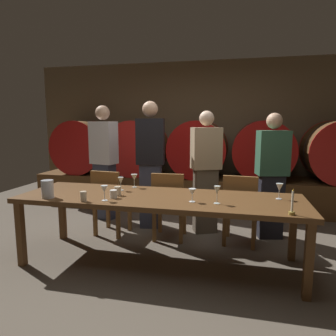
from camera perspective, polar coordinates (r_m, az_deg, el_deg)
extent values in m
plane|color=brown|center=(3.56, 0.95, -16.32)|extent=(8.58, 8.58, 0.00)
cube|color=brown|center=(5.91, 6.55, 6.70)|extent=(6.60, 0.24, 2.62)
cube|color=brown|center=(5.50, 5.71, -4.37)|extent=(5.94, 0.90, 0.54)
cylinder|color=brown|center=(6.07, -15.46, 3.86)|extent=(0.98, 0.76, 0.98)
cylinder|color=#9E1411|center=(5.73, -17.35, 3.51)|extent=(1.00, 0.03, 1.00)
cylinder|color=#9E1411|center=(6.42, -13.78, 4.16)|extent=(1.00, 0.03, 1.00)
cylinder|color=#2D2D33|center=(6.07, -15.46, 3.86)|extent=(0.99, 0.04, 0.99)
cylinder|color=brown|center=(5.63, -5.67, 3.79)|extent=(0.98, 0.76, 0.98)
cylinder|color=#B21C16|center=(5.26, -7.06, 3.43)|extent=(1.00, 0.03, 1.00)
cylinder|color=#B21C16|center=(6.01, -4.46, 4.10)|extent=(1.00, 0.03, 1.00)
cylinder|color=#2D2D33|center=(5.63, -5.67, 3.79)|extent=(0.99, 0.04, 0.99)
cylinder|color=brown|center=(5.38, 5.75, 3.56)|extent=(0.98, 0.76, 0.98)
cylinder|color=maroon|center=(4.99, 5.17, 3.18)|extent=(1.00, 0.03, 1.00)
cylinder|color=maroon|center=(5.77, 6.26, 3.89)|extent=(1.00, 0.03, 1.00)
cylinder|color=#2D2D33|center=(5.38, 5.75, 3.56)|extent=(0.99, 0.04, 0.99)
cylinder|color=#513319|center=(5.35, 17.35, 3.19)|extent=(0.98, 0.76, 0.98)
cylinder|color=maroon|center=(4.96, 17.68, 2.78)|extent=(1.00, 0.03, 1.00)
cylinder|color=maroon|center=(5.75, 17.07, 3.54)|extent=(1.00, 0.03, 1.00)
cylinder|color=#2D2D33|center=(5.35, 17.35, 3.19)|extent=(0.99, 0.04, 0.99)
cylinder|color=#B21C16|center=(5.93, 28.10, 3.06)|extent=(1.00, 0.03, 1.00)
cube|color=brown|center=(3.18, -1.67, -5.76)|extent=(2.95, 0.89, 0.05)
cube|color=brown|center=(3.58, -25.96, -11.13)|extent=(0.07, 0.07, 0.68)
cube|color=brown|center=(2.91, 24.94, -15.68)|extent=(0.07, 0.07, 0.68)
cube|color=brown|center=(4.18, -19.26, -7.98)|extent=(0.07, 0.07, 0.68)
cube|color=brown|center=(3.61, 22.44, -10.75)|extent=(0.07, 0.07, 0.68)
cube|color=brown|center=(4.18, -10.41, -6.23)|extent=(0.44, 0.44, 0.04)
cube|color=brown|center=(3.97, -11.75, -3.62)|extent=(0.40, 0.08, 0.42)
cube|color=brown|center=(4.31, -7.22, -8.87)|extent=(0.05, 0.05, 0.42)
cube|color=brown|center=(4.47, -11.20, -8.35)|extent=(0.05, 0.05, 0.42)
cube|color=brown|center=(4.02, -9.35, -10.20)|extent=(0.05, 0.05, 0.42)
cube|color=brown|center=(4.19, -13.53, -9.58)|extent=(0.05, 0.05, 0.42)
cube|color=brown|center=(3.95, 0.38, -6.96)|extent=(0.42, 0.42, 0.04)
cube|color=brown|center=(3.72, -0.11, -4.28)|extent=(0.40, 0.06, 0.42)
cube|color=brown|center=(4.15, 3.14, -9.51)|extent=(0.05, 0.05, 0.42)
cube|color=brown|center=(4.21, -1.52, -9.26)|extent=(0.05, 0.05, 0.42)
cube|color=brown|center=(3.83, 2.46, -11.07)|extent=(0.05, 0.05, 0.42)
cube|color=brown|center=(3.89, -2.59, -10.76)|extent=(0.05, 0.05, 0.42)
cube|color=brown|center=(3.89, 13.53, -7.46)|extent=(0.44, 0.44, 0.04)
cube|color=brown|center=(3.66, 13.39, -4.74)|extent=(0.40, 0.08, 0.42)
cube|color=brown|center=(4.11, 16.04, -10.04)|extent=(0.05, 0.05, 0.42)
cube|color=brown|center=(4.13, 11.26, -9.75)|extent=(0.05, 0.05, 0.42)
cube|color=brown|center=(3.79, 15.77, -11.64)|extent=(0.05, 0.05, 0.42)
cube|color=brown|center=(3.81, 10.57, -11.31)|extent=(0.05, 0.05, 0.42)
cube|color=#33384C|center=(4.84, -11.76, -4.29)|extent=(0.34, 0.26, 0.87)
cube|color=silver|center=(4.73, -12.03, 4.68)|extent=(0.42, 0.32, 0.64)
sphere|color=#D8A884|center=(4.73, -12.21, 10.13)|extent=(0.22, 0.22, 0.22)
cube|color=#33384C|center=(4.36, -3.24, -5.22)|extent=(0.33, 0.24, 0.92)
cube|color=black|center=(4.24, -3.33, 5.01)|extent=(0.41, 0.30, 0.63)
sphere|color=#D8A884|center=(4.24, -3.38, 11.01)|extent=(0.22, 0.22, 0.22)
cube|color=brown|center=(4.19, 7.00, -6.10)|extent=(0.35, 0.30, 0.88)
cube|color=tan|center=(4.07, 7.18, 3.70)|extent=(0.44, 0.37, 0.55)
sphere|color=beige|center=(4.06, 7.29, 9.25)|extent=(0.20, 0.20, 0.20)
cube|color=black|center=(4.19, 18.65, -6.83)|extent=(0.34, 0.26, 0.83)
cube|color=#336047|center=(4.07, 19.12, 2.70)|extent=(0.42, 0.32, 0.56)
sphere|color=#D8A884|center=(4.05, 19.40, 8.36)|extent=(0.20, 0.20, 0.20)
cylinder|color=olive|center=(2.75, 22.24, -7.89)|extent=(0.05, 0.05, 0.02)
cylinder|color=#EDE5CC|center=(2.73, 22.37, -5.84)|extent=(0.02, 0.02, 0.18)
cone|color=yellow|center=(2.71, 22.49, -3.76)|extent=(0.01, 0.01, 0.02)
cylinder|color=silver|center=(3.32, -21.71, -3.70)|extent=(0.12, 0.12, 0.18)
cylinder|color=silver|center=(3.49, -8.86, -4.14)|extent=(0.06, 0.06, 0.00)
cylinder|color=silver|center=(3.48, -8.88, -3.53)|extent=(0.01, 0.01, 0.07)
cone|color=silver|center=(3.46, -8.91, -2.35)|extent=(0.06, 0.06, 0.08)
cylinder|color=white|center=(3.07, -11.83, -5.98)|extent=(0.06, 0.06, 0.00)
cylinder|color=white|center=(3.06, -11.85, -5.27)|extent=(0.01, 0.01, 0.07)
cone|color=white|center=(3.04, -11.89, -3.92)|extent=(0.07, 0.07, 0.07)
cylinder|color=silver|center=(3.63, -6.34, -3.60)|extent=(0.06, 0.06, 0.00)
cylinder|color=silver|center=(3.62, -6.35, -2.92)|extent=(0.01, 0.01, 0.08)
cone|color=silver|center=(3.60, -6.37, -1.72)|extent=(0.08, 0.08, 0.07)
cylinder|color=white|center=(2.97, 4.56, -6.32)|extent=(0.06, 0.06, 0.00)
cylinder|color=white|center=(2.96, 4.57, -5.72)|extent=(0.01, 0.01, 0.06)
cone|color=white|center=(2.94, 4.58, -4.52)|extent=(0.07, 0.07, 0.07)
cylinder|color=silver|center=(2.93, 9.17, -6.58)|extent=(0.06, 0.06, 0.00)
cylinder|color=silver|center=(2.92, 9.19, -5.77)|extent=(0.01, 0.01, 0.08)
cone|color=silver|center=(2.90, 9.23, -4.18)|extent=(0.06, 0.06, 0.08)
cylinder|color=white|center=(3.26, 20.12, -5.47)|extent=(0.06, 0.06, 0.00)
cylinder|color=white|center=(3.25, 20.16, -4.76)|extent=(0.01, 0.01, 0.08)
cone|color=white|center=(3.23, 20.23, -3.42)|extent=(0.07, 0.07, 0.08)
cylinder|color=beige|center=(3.07, -15.61, -5.17)|extent=(0.06, 0.06, 0.10)
cylinder|color=beige|center=(3.25, -9.45, -4.28)|extent=(0.07, 0.07, 0.09)
cylinder|color=white|center=(3.14, -10.22, -4.83)|extent=(0.07, 0.07, 0.08)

